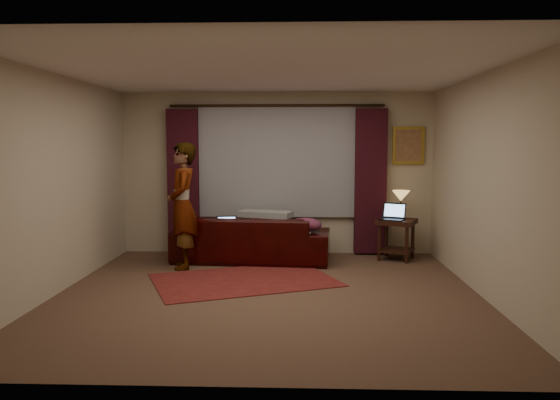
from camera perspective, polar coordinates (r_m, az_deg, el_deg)
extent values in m
cube|color=brown|center=(6.57, -1.27, -9.83)|extent=(5.00, 5.00, 0.01)
cube|color=silver|center=(6.38, -1.32, 13.32)|extent=(5.00, 5.00, 0.02)
cube|color=#BEAF94|center=(8.83, -0.35, 2.80)|extent=(5.00, 0.02, 2.60)
cube|color=#BEAF94|center=(3.86, -3.45, -1.16)|extent=(5.00, 0.02, 2.60)
cube|color=#BEAF94|center=(6.95, -22.34, 1.53)|extent=(0.02, 5.00, 2.60)
cube|color=#BEAF94|center=(6.68, 20.65, 1.44)|extent=(0.02, 5.00, 2.60)
cube|color=gray|center=(8.77, -0.36, 4.08)|extent=(2.50, 0.05, 1.80)
cube|color=#340D16|center=(8.92, -10.05, 1.97)|extent=(0.50, 0.14, 2.30)
cube|color=#340D16|center=(8.80, 9.44, 1.92)|extent=(0.50, 0.14, 2.30)
cylinder|color=black|center=(8.73, -0.38, 9.85)|extent=(0.04, 0.04, 3.40)
cube|color=#B79232|center=(8.95, 13.26, 5.56)|extent=(0.50, 0.04, 0.60)
imported|color=black|center=(8.29, -2.97, -3.16)|extent=(2.42, 1.20, 0.95)
cube|color=gray|center=(8.42, -1.53, 0.25)|extent=(0.88, 0.56, 0.10)
ellipsoid|color=#6A2B45|center=(8.06, 2.67, -2.67)|extent=(0.56, 0.48, 0.21)
cube|color=maroon|center=(7.20, -3.76, -8.34)|extent=(2.68, 2.27, 0.01)
cube|color=black|center=(8.59, 12.05, -4.05)|extent=(0.71, 0.71, 0.63)
imported|color=gray|center=(7.88, -10.16, -0.60)|extent=(0.63, 0.63, 1.80)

